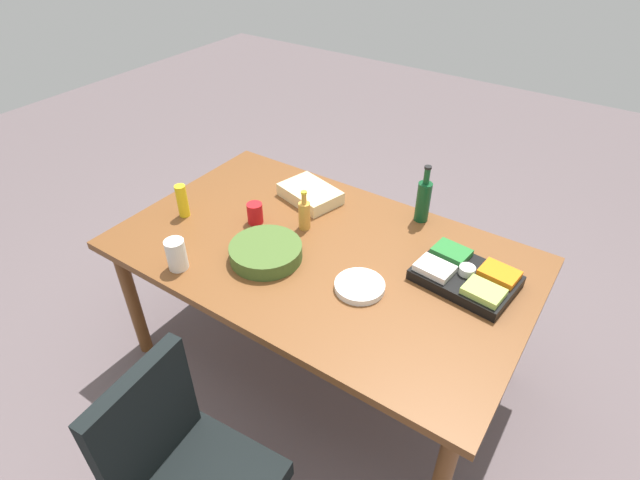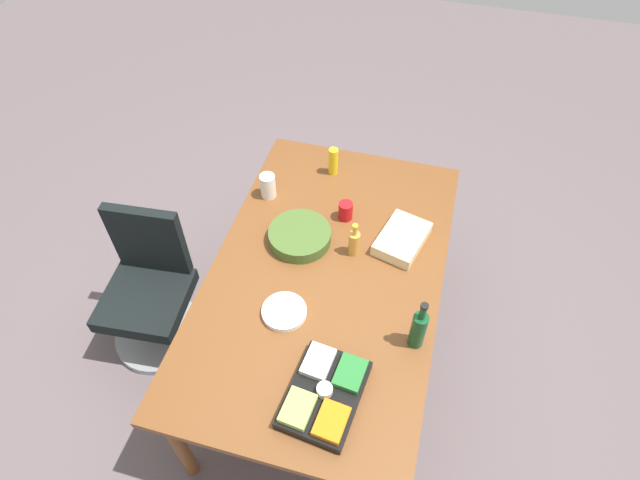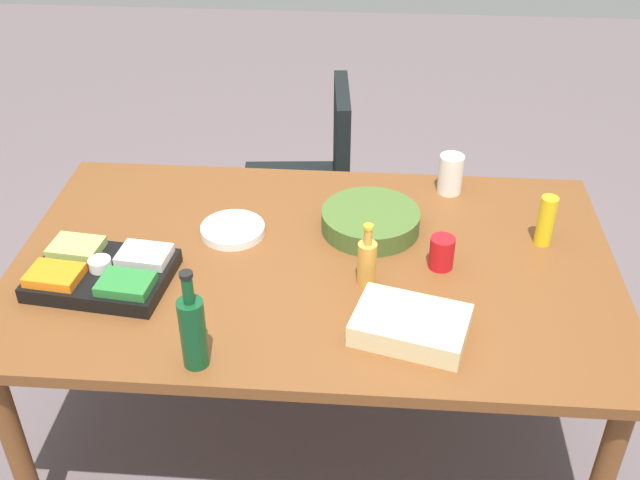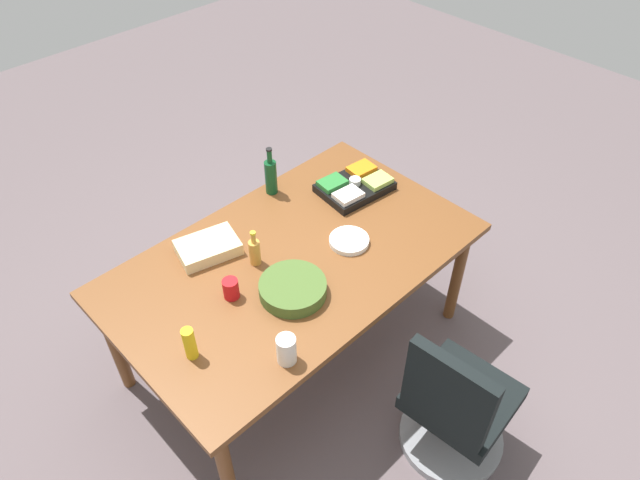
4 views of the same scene
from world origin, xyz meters
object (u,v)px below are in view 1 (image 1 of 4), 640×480
Objects in this scene: conference_table at (321,262)px; paper_plate_stack at (360,286)px; veggie_tray at (466,276)px; mustard_bottle at (182,201)px; mayo_jar at (176,254)px; dressing_bottle at (304,214)px; red_solo_cup at (255,213)px; wine_bottle at (423,200)px; sheet_cake at (310,194)px; salad_bowl at (266,252)px.

conference_table is 0.33m from paper_plate_stack.
mustard_bottle is at bearing 12.82° from veggie_tray.
dressing_bottle is at bearing -117.01° from mayo_jar.
red_solo_cup is at bearing 8.61° from veggie_tray.
dressing_bottle is 0.69× the size of wine_bottle.
veggie_tray is at bearing -150.36° from mayo_jar.
wine_bottle is at bearing -42.54° from veggie_tray.
dressing_bottle is (-0.24, -0.10, 0.03)m from red_solo_cup.
veggie_tray is at bearing 169.51° from sheet_cake.
mustard_bottle reaches higher than salad_bowl.
conference_table is 0.79m from mustard_bottle.
paper_plate_stack is at bearing 90.74° from wine_bottle.
conference_table is 8.95× the size of paper_plate_stack.
sheet_cake is 0.83m from mayo_jar.
red_solo_cup is at bearing -0.75° from conference_table.
mayo_jar reaches higher than red_solo_cup.
paper_plate_stack is at bearing -155.94° from mayo_jar.
salad_bowl is 0.30m from dressing_bottle.
dressing_bottle is 1.20× the size of mustard_bottle.
salad_bowl is 0.55m from sheet_cake.
conference_table is at bearing 179.25° from red_solo_cup.
sheet_cake is 1.49× the size of dressing_bottle.
conference_table is 11.02× the size of mustard_bottle.
sheet_cake is 0.62m from wine_bottle.
mayo_jar is at bearing 83.18° from red_solo_cup.
wine_bottle is at bearing -127.54° from mayo_jar.
wine_bottle reaches higher than salad_bowl.
red_solo_cup reaches higher than veggie_tray.
red_solo_cup is 0.26m from dressing_bottle.
paper_plate_stack is (-0.47, 0.24, -0.07)m from dressing_bottle.
mayo_jar is 0.48m from red_solo_cup.
salad_bowl is at bearing 47.36° from conference_table.
paper_plate_stack is 1.23× the size of mustard_bottle.
mustard_bottle is (0.76, 0.16, 0.16)m from conference_table.
salad_bowl is 1.58× the size of dressing_bottle.
dressing_bottle is 0.98× the size of paper_plate_stack.
mustard_bottle is at bearing -47.22° from mayo_jar.
salad_bowl is at bearing 139.25° from red_solo_cup.
wine_bottle is at bearing -144.19° from red_solo_cup.
paper_plate_stack is (-0.47, -0.06, -0.02)m from salad_bowl.
red_solo_cup is 0.50× the size of paper_plate_stack.
veggie_tray is 0.98m from sheet_cake.
paper_plate_stack is (-0.70, 0.14, -0.04)m from red_solo_cup.
mustard_bottle is (0.46, 0.50, 0.05)m from sheet_cake.
veggie_tray is 1.45× the size of wine_bottle.
mayo_jar is (1.12, 0.64, 0.04)m from veggie_tray.
salad_bowl is at bearing 7.44° from paper_plate_stack.
wine_bottle is at bearing -123.47° from salad_bowl.
sheet_cake is at bearing -76.86° from salad_bowl.
paper_plate_stack is at bearing 39.57° from veggie_tray.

